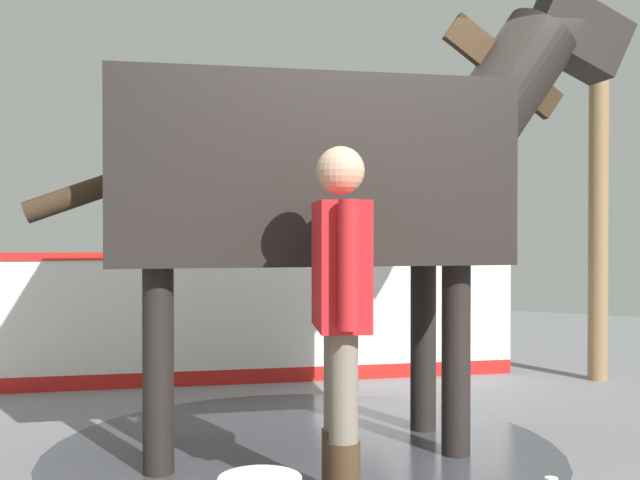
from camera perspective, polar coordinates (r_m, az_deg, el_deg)
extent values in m
cube|color=gray|center=(4.52, 0.23, -15.48)|extent=(16.00, 16.00, 0.02)
cylinder|color=#42444C|center=(4.56, -1.20, -15.17)|extent=(2.92, 2.92, 0.00)
cube|color=white|center=(6.35, -4.42, -5.97)|extent=(3.38, 2.86, 1.01)
cube|color=red|center=(6.31, -4.42, -1.12)|extent=(3.39, 2.88, 0.06)
cube|color=red|center=(6.42, -4.41, -9.93)|extent=(3.38, 2.87, 0.12)
cylinder|color=olive|center=(6.81, 19.87, 2.69)|extent=(0.16, 0.16, 2.97)
cube|color=black|center=(4.39, -1.21, 4.80)|extent=(2.27, 2.14, 0.99)
cylinder|color=black|center=(4.91, 7.63, -7.68)|extent=(0.16, 0.16, 1.07)
cylinder|color=black|center=(4.40, 10.01, -8.67)|extent=(0.16, 0.16, 1.07)
cylinder|color=black|center=(4.64, -11.83, -8.19)|extent=(0.16, 0.16, 1.07)
cylinder|color=black|center=(4.10, -11.85, -9.39)|extent=(0.16, 0.16, 1.07)
cylinder|color=black|center=(4.82, 13.39, 10.58)|extent=(0.96, 0.91, 0.99)
cube|color=#382819|center=(4.85, 13.39, 12.32)|extent=(0.62, 0.54, 0.61)
cube|color=black|center=(5.11, 18.39, 14.18)|extent=(0.68, 0.63, 0.56)
cylinder|color=#382819|center=(4.33, -16.60, 3.50)|extent=(0.61, 0.54, 0.35)
cylinder|color=#47331E|center=(3.54, 1.75, -17.20)|extent=(0.15, 0.15, 0.32)
cylinder|color=slate|center=(3.44, 1.75, -10.78)|extent=(0.13, 0.13, 0.49)
cylinder|color=#47331E|center=(3.74, 1.30, -16.20)|extent=(0.15, 0.15, 0.32)
cylinder|color=slate|center=(3.65, 1.31, -10.11)|extent=(0.13, 0.13, 0.49)
cube|color=red|center=(3.48, 1.52, -1.86)|extent=(0.45, 0.51, 0.57)
cylinder|color=red|center=(3.19, 2.17, -1.84)|extent=(0.09, 0.09, 0.54)
cylinder|color=red|center=(3.76, 0.97, -1.44)|extent=(0.09, 0.09, 0.54)
sphere|color=tan|center=(3.48, 1.53, 5.15)|extent=(0.22, 0.22, 0.22)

